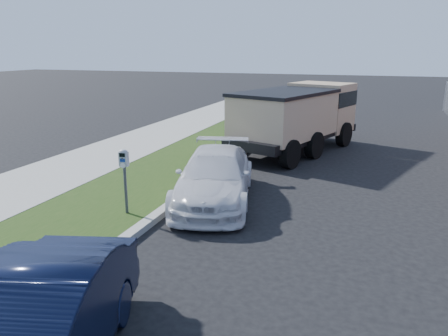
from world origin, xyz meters
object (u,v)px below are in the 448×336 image
(parking_meter, at_px, (124,167))
(dump_truck, at_px, (299,115))
(white_wagon, at_px, (216,176))
(navy_sedan, at_px, (29,336))

(parking_meter, relative_size, dump_truck, 0.22)
(white_wagon, bearing_deg, parking_meter, -142.90)
(white_wagon, bearing_deg, navy_sedan, -101.37)
(parking_meter, height_order, dump_truck, dump_truck)
(parking_meter, relative_size, navy_sedan, 0.36)
(parking_meter, bearing_deg, white_wagon, 45.12)
(white_wagon, xyz_separation_m, navy_sedan, (0.28, -6.79, 0.04))
(parking_meter, bearing_deg, dump_truck, 67.64)
(navy_sedan, bearing_deg, white_wagon, 76.13)
(navy_sedan, relative_size, dump_truck, 0.63)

